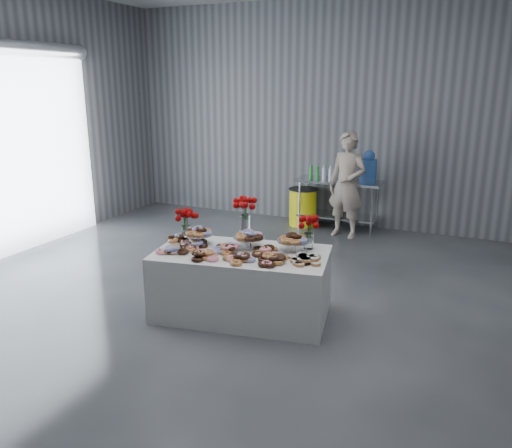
{
  "coord_description": "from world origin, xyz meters",
  "views": [
    {
      "loc": [
        2.51,
        -4.44,
        2.54
      ],
      "look_at": [
        0.16,
        0.76,
        0.93
      ],
      "focal_mm": 35.0,
      "sensor_mm": 36.0,
      "label": 1
    }
  ],
  "objects_px": {
    "trash_barrel": "(303,207)",
    "prep_table": "(339,196)",
    "person": "(347,185)",
    "water_jug": "(368,168)",
    "display_table": "(242,284)"
  },
  "relations": [
    {
      "from": "trash_barrel",
      "to": "prep_table",
      "type": "bearing_deg",
      "value": 0.0
    },
    {
      "from": "prep_table",
      "to": "person",
      "type": "height_order",
      "value": "person"
    },
    {
      "from": "trash_barrel",
      "to": "water_jug",
      "type": "bearing_deg",
      "value": 0.0
    },
    {
      "from": "display_table",
      "to": "water_jug",
      "type": "height_order",
      "value": "water_jug"
    },
    {
      "from": "display_table",
      "to": "water_jug",
      "type": "relative_size",
      "value": 3.43
    },
    {
      "from": "prep_table",
      "to": "trash_barrel",
      "type": "distance_m",
      "value": 0.72
    },
    {
      "from": "person",
      "to": "trash_barrel",
      "type": "height_order",
      "value": "person"
    },
    {
      "from": "prep_table",
      "to": "person",
      "type": "xyz_separation_m",
      "value": [
        0.23,
        -0.38,
        0.28
      ]
    },
    {
      "from": "prep_table",
      "to": "trash_barrel",
      "type": "bearing_deg",
      "value": -180.0
    },
    {
      "from": "water_jug",
      "to": "trash_barrel",
      "type": "relative_size",
      "value": 0.8
    },
    {
      "from": "person",
      "to": "prep_table",
      "type": "bearing_deg",
      "value": 134.27
    },
    {
      "from": "display_table",
      "to": "trash_barrel",
      "type": "xyz_separation_m",
      "value": [
        -0.61,
        3.85,
        -0.03
      ]
    },
    {
      "from": "water_jug",
      "to": "person",
      "type": "distance_m",
      "value": 0.53
    },
    {
      "from": "water_jug",
      "to": "display_table",
      "type": "bearing_deg",
      "value": -98.2
    },
    {
      "from": "water_jug",
      "to": "person",
      "type": "relative_size",
      "value": 0.31
    }
  ]
}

